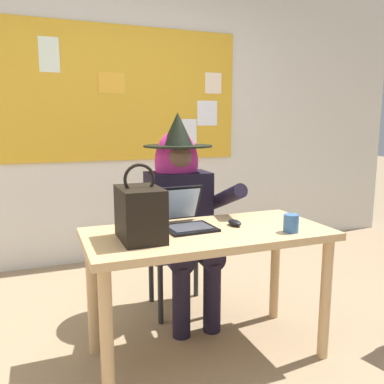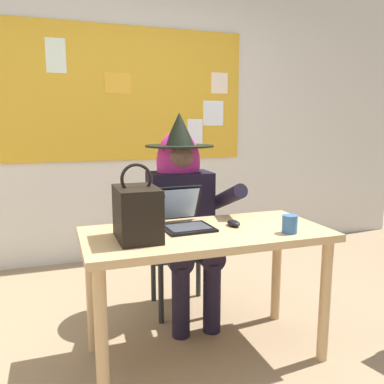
% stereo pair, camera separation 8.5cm
% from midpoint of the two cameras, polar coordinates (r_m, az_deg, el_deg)
% --- Properties ---
extents(ground_plane, '(24.00, 24.00, 0.00)m').
position_cam_midpoint_polar(ground_plane, '(2.28, 0.06, -24.55)').
color(ground_plane, '#937A5B').
extents(wall_back_bulletin, '(6.41, 2.03, 2.86)m').
position_cam_midpoint_polar(wall_back_bulletin, '(3.81, -9.94, 11.91)').
color(wall_back_bulletin, silver).
rests_on(wall_back_bulletin, ground).
extents(desk_main, '(1.31, 0.63, 0.72)m').
position_cam_midpoint_polar(desk_main, '(2.17, 3.18, -8.18)').
color(desk_main, tan).
rests_on(desk_main, ground).
extents(chair_at_desk, '(0.46, 0.46, 0.90)m').
position_cam_midpoint_polar(chair_at_desk, '(2.83, -1.09, -6.40)').
color(chair_at_desk, '#2D3347').
rests_on(chair_at_desk, ground).
extents(person_costumed, '(0.61, 0.70, 1.36)m').
position_cam_midpoint_polar(person_costumed, '(2.65, -0.48, -1.42)').
color(person_costumed, black).
rests_on(person_costumed, ground).
extents(laptop, '(0.28, 0.34, 0.22)m').
position_cam_midpoint_polar(laptop, '(2.20, -0.04, -3.76)').
color(laptop, black).
rests_on(laptop, desk_main).
extents(computer_mouse, '(0.07, 0.11, 0.03)m').
position_cam_midpoint_polar(computer_mouse, '(2.24, 7.05, -4.44)').
color(computer_mouse, black).
rests_on(computer_mouse, desk_main).
extents(handbag, '(0.20, 0.30, 0.38)m').
position_cam_midpoint_polar(handbag, '(1.97, -6.63, -2.93)').
color(handbag, black).
rests_on(handbag, desk_main).
extents(coffee_mug, '(0.08, 0.08, 0.09)m').
position_cam_midpoint_polar(coffee_mug, '(2.15, 14.90, -4.46)').
color(coffee_mug, '#336099').
rests_on(coffee_mug, desk_main).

